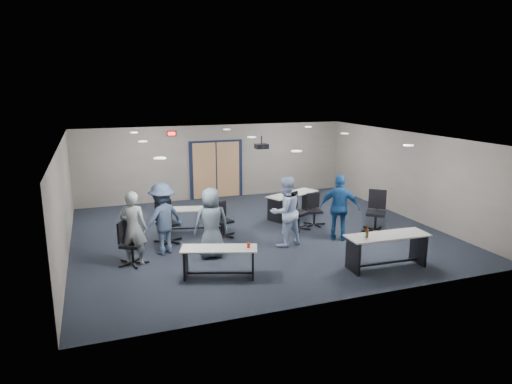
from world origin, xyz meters
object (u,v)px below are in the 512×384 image
object	(u,v)px
table_front_left	(219,257)
person_plaid	(211,223)
table_front_right	(387,245)
chair_loose_left	(132,243)
person_gray	(133,228)
person_back	(163,219)
chair_loose_right	(376,212)
chair_back_d	(315,210)
table_back_right	(292,201)
table_back_left	(195,216)
person_navy	(340,208)
chair_back_b	(224,220)
person_lightblue	(285,212)
chair_back_a	(168,222)
chair_back_c	(299,211)

from	to	relation	value
table_front_left	person_plaid	distance (m)	1.30
table_front_left	table_front_right	world-z (taller)	table_front_right
chair_loose_left	person_gray	bearing A→B (deg)	-46.79
table_front_left	person_back	size ratio (longest dim) A/B	0.97
chair_loose_left	chair_loose_right	xyz separation A→B (m)	(6.76, 0.18, 0.07)
chair_back_d	person_back	size ratio (longest dim) A/B	0.53
person_gray	table_back_right	bearing A→B (deg)	-129.76
table_back_left	person_back	distance (m)	1.91
chair_back_d	person_navy	bearing A→B (deg)	-78.87
chair_back_b	person_plaid	size ratio (longest dim) A/B	0.56
chair_back_d	chair_loose_right	world-z (taller)	chair_loose_right
person_plaid	person_lightblue	xyz separation A→B (m)	(2.01, 0.16, 0.05)
table_front_right	person_back	xyz separation A→B (m)	(-4.66, 2.65, 0.35)
person_gray	person_plaid	bearing A→B (deg)	-160.04
table_front_left	table_back_right	xyz separation A→B (m)	(3.44, 3.78, 0.06)
chair_back_b	person_lightblue	distance (m)	1.85
table_front_left	chair_back_d	bearing A→B (deg)	55.30
person_gray	person_plaid	world-z (taller)	person_gray
table_back_left	table_back_right	world-z (taller)	table_back_right
chair_back_a	person_lightblue	world-z (taller)	person_lightblue
table_front_left	chair_back_a	world-z (taller)	chair_back_a
table_front_left	person_back	world-z (taller)	person_back
chair_back_d	person_plaid	bearing A→B (deg)	-146.67
chair_loose_right	person_lightblue	bearing A→B (deg)	-137.50
table_front_right	table_back_right	distance (m)	4.57
table_back_right	person_plaid	distance (m)	4.19
table_back_right	person_plaid	bearing A→B (deg)	-166.82
table_back_right	person_back	size ratio (longest dim) A/B	1.09
table_back_right	person_lightblue	xyz separation A→B (m)	(-1.29, -2.40, 0.40)
chair_back_d	chair_loose_right	size ratio (longest dim) A/B	0.80
chair_loose_right	chair_loose_left	bearing A→B (deg)	-139.47
table_back_right	person_plaid	world-z (taller)	person_plaid
table_front_right	chair_loose_right	xyz separation A→B (m)	(1.31, 2.34, 0.05)
chair_back_c	person_lightblue	size ratio (longest dim) A/B	0.59
person_lightblue	chair_back_b	bearing A→B (deg)	-56.28
person_back	chair_back_b	bearing A→B (deg)	177.12
chair_back_a	person_gray	xyz separation A→B (m)	(-0.98, -1.25, 0.32)
person_navy	person_back	world-z (taller)	person_navy
table_back_left	chair_loose_right	xyz separation A→B (m)	(4.84, -1.79, 0.13)
table_front_right	person_gray	bearing A→B (deg)	160.71
person_navy	chair_back_d	bearing A→B (deg)	-57.15
table_front_left	chair_back_b	xyz separation A→B (m)	(0.84, 2.61, 0.02)
table_front_left	chair_loose_right	bearing A→B (deg)	36.16
chair_back_b	person_gray	xyz separation A→B (m)	(-2.51, -1.22, 0.40)
table_back_left	chair_loose_left	size ratio (longest dim) A/B	1.69
person_lightblue	person_navy	size ratio (longest dim) A/B	1.01
table_back_left	chair_back_a	world-z (taller)	chair_back_a
chair_back_b	chair_loose_right	bearing A→B (deg)	-30.93
table_back_left	table_front_right	bearing A→B (deg)	-36.12
person_gray	chair_back_d	bearing A→B (deg)	-140.98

